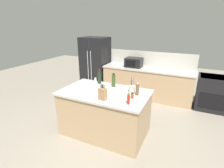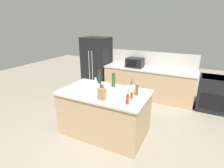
% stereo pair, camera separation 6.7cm
% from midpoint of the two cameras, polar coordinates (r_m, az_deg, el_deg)
% --- Properties ---
extents(ground_plane, '(14.00, 14.00, 0.00)m').
position_cam_midpoint_polar(ground_plane, '(3.95, -1.85, -15.24)').
color(ground_plane, gray).
extents(back_counter_run, '(2.73, 0.66, 0.94)m').
position_cam_midpoint_polar(back_counter_run, '(5.50, 11.86, 0.21)').
color(back_counter_run, tan).
rests_on(back_counter_run, ground_plane).
extents(wall_backsplash, '(2.69, 0.03, 0.46)m').
position_cam_midpoint_polar(wall_backsplash, '(5.61, 13.22, 7.92)').
color(wall_backsplash, beige).
rests_on(wall_backsplash, back_counter_run).
extents(kitchen_island, '(1.77, 1.06, 0.94)m').
position_cam_midpoint_polar(kitchen_island, '(3.70, -1.93, -9.22)').
color(kitchen_island, tan).
rests_on(kitchen_island, ground_plane).
extents(refrigerator, '(0.88, 0.75, 1.79)m').
position_cam_midpoint_polar(refrigerator, '(6.12, -4.70, 6.66)').
color(refrigerator, black).
rests_on(refrigerator, ground_plane).
extents(range_oven, '(0.76, 0.65, 0.92)m').
position_cam_midpoint_polar(range_oven, '(5.37, 30.51, -2.69)').
color(range_oven, black).
rests_on(range_oven, ground_plane).
extents(microwave, '(0.50, 0.39, 0.28)m').
position_cam_midpoint_polar(microwave, '(5.45, 7.83, 6.96)').
color(microwave, black).
rests_on(microwave, back_counter_run).
extents(knife_block, '(0.14, 0.12, 0.29)m').
position_cam_midpoint_polar(knife_block, '(3.11, -2.67, -3.18)').
color(knife_block, '#A87C54').
rests_on(knife_block, kitchen_island).
extents(utensil_crock, '(0.12, 0.12, 0.32)m').
position_cam_midpoint_polar(utensil_crock, '(3.44, 7.04, -1.55)').
color(utensil_crock, beige).
rests_on(utensil_crock, kitchen_island).
extents(wine_bottle, '(0.08, 0.08, 0.32)m').
position_cam_midpoint_polar(wine_bottle, '(3.93, -3.62, 2.34)').
color(wine_bottle, black).
rests_on(wine_bottle, kitchen_island).
extents(pepper_grinder, '(0.06, 0.06, 0.25)m').
position_cam_midpoint_polar(pepper_grinder, '(3.32, 8.72, -1.79)').
color(pepper_grinder, brown).
rests_on(pepper_grinder, kitchen_island).
extents(olive_oil_bottle, '(0.07, 0.07, 0.30)m').
position_cam_midpoint_polar(olive_oil_bottle, '(3.72, 1.05, 1.18)').
color(olive_oil_bottle, '#2D4C1E').
rests_on(olive_oil_bottle, kitchen_island).
extents(spice_jar_paprika, '(0.05, 0.05, 0.11)m').
position_cam_midpoint_polar(spice_jar_paprika, '(3.20, 7.01, -3.85)').
color(spice_jar_paprika, '#B73D1E').
rests_on(spice_jar_paprika, kitchen_island).
extents(salt_shaker, '(0.05, 0.05, 0.13)m').
position_cam_midpoint_polar(salt_shaker, '(3.98, -4.89, 1.17)').
color(salt_shaker, silver).
rests_on(salt_shaker, kitchen_island).
extents(hot_sauce_bottle, '(0.05, 0.05, 0.20)m').
position_cam_midpoint_polar(hot_sauce_bottle, '(2.96, 5.73, -4.92)').
color(hot_sauce_bottle, red).
rests_on(hot_sauce_bottle, kitchen_island).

